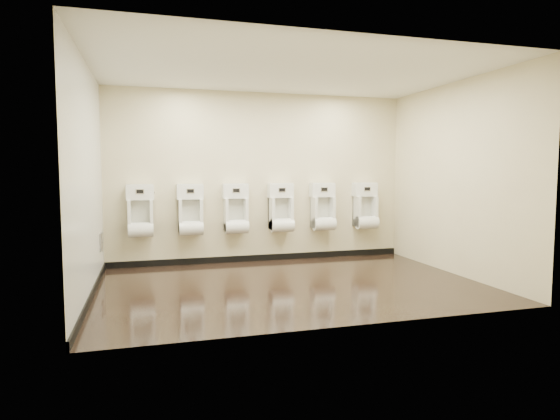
# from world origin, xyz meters

# --- Properties ---
(ground) EXTENTS (5.00, 3.50, 0.00)m
(ground) POSITION_xyz_m (0.00, 0.00, 0.00)
(ground) COLOR black
(ground) RESTS_ON ground
(ceiling) EXTENTS (5.00, 3.50, 0.00)m
(ceiling) POSITION_xyz_m (0.00, 0.00, 2.80)
(ceiling) COLOR silver
(back_wall) EXTENTS (5.00, 0.02, 2.80)m
(back_wall) POSITION_xyz_m (0.00, 1.75, 1.40)
(back_wall) COLOR beige
(back_wall) RESTS_ON ground
(front_wall) EXTENTS (5.00, 0.02, 2.80)m
(front_wall) POSITION_xyz_m (0.00, -1.75, 1.40)
(front_wall) COLOR beige
(front_wall) RESTS_ON ground
(left_wall) EXTENTS (0.02, 3.50, 2.80)m
(left_wall) POSITION_xyz_m (-2.50, 0.00, 1.40)
(left_wall) COLOR beige
(left_wall) RESTS_ON ground
(right_wall) EXTENTS (0.02, 3.50, 2.80)m
(right_wall) POSITION_xyz_m (2.50, 0.00, 1.40)
(right_wall) COLOR beige
(right_wall) RESTS_ON ground
(tile_overlay_left) EXTENTS (0.01, 3.50, 2.80)m
(tile_overlay_left) POSITION_xyz_m (-2.50, 0.00, 1.40)
(tile_overlay_left) COLOR silver
(tile_overlay_left) RESTS_ON ground
(skirting_back) EXTENTS (5.00, 0.02, 0.10)m
(skirting_back) POSITION_xyz_m (0.00, 1.74, 0.05)
(skirting_back) COLOR black
(skirting_back) RESTS_ON ground
(skirting_left) EXTENTS (0.02, 3.50, 0.10)m
(skirting_left) POSITION_xyz_m (-2.49, 0.00, 0.05)
(skirting_left) COLOR black
(skirting_left) RESTS_ON ground
(access_panel) EXTENTS (0.04, 0.25, 0.25)m
(access_panel) POSITION_xyz_m (-2.48, 1.20, 0.50)
(access_panel) COLOR #9E9EA3
(access_panel) RESTS_ON left_wall
(urinal_0) EXTENTS (0.42, 0.32, 0.79)m
(urinal_0) POSITION_xyz_m (-1.94, 1.61, 0.84)
(urinal_0) COLOR white
(urinal_0) RESTS_ON back_wall
(urinal_1) EXTENTS (0.42, 0.32, 0.79)m
(urinal_1) POSITION_xyz_m (-1.18, 1.61, 0.84)
(urinal_1) COLOR white
(urinal_1) RESTS_ON back_wall
(urinal_2) EXTENTS (0.42, 0.32, 0.79)m
(urinal_2) POSITION_xyz_m (-0.45, 1.61, 0.84)
(urinal_2) COLOR white
(urinal_2) RESTS_ON back_wall
(urinal_3) EXTENTS (0.42, 0.32, 0.79)m
(urinal_3) POSITION_xyz_m (0.31, 1.61, 0.84)
(urinal_3) COLOR white
(urinal_3) RESTS_ON back_wall
(urinal_4) EXTENTS (0.42, 0.32, 0.79)m
(urinal_4) POSITION_xyz_m (1.05, 1.61, 0.84)
(urinal_4) COLOR white
(urinal_4) RESTS_ON back_wall
(urinal_5) EXTENTS (0.42, 0.32, 0.79)m
(urinal_5) POSITION_xyz_m (1.85, 1.61, 0.84)
(urinal_5) COLOR white
(urinal_5) RESTS_ON back_wall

